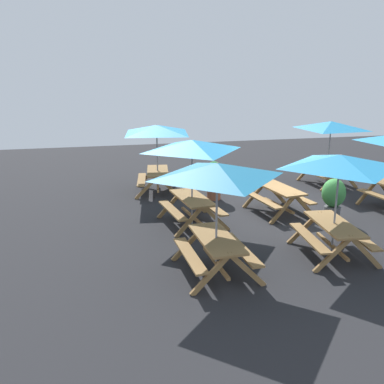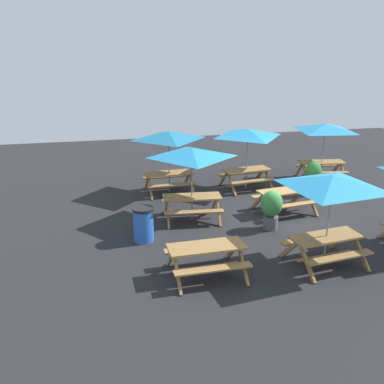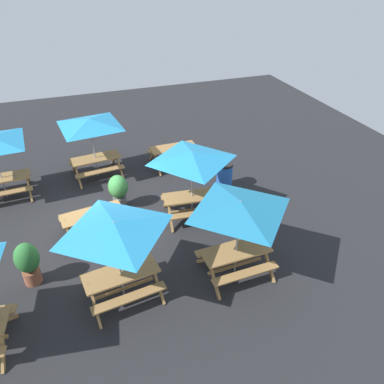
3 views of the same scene
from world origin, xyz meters
name	(u,v)px [view 3 (image 3 of 3)]	position (x,y,z in m)	size (l,w,h in m)	color
ground_plane	(103,229)	(0.00, 0.00, 0.00)	(26.72, 26.72, 0.00)	#232326
picnic_table_0	(192,161)	(2.83, -0.26, 1.99)	(2.20, 2.20, 2.34)	olive
picnic_table_1	(115,233)	(0.11, -2.85, 1.99)	(2.24, 2.24, 2.34)	olive
picnic_table_4	(93,219)	(-0.25, -0.16, 0.56)	(1.97, 1.74, 0.81)	olive
picnic_table_5	(240,212)	(3.06, -3.04, 1.99)	(2.07, 2.07, 2.34)	olive
picnic_table_6	(90,127)	(0.29, 3.36, 1.99)	(2.81, 2.81, 2.34)	olive
picnic_table_7	(174,152)	(3.29, 3.23, 0.56)	(1.83, 1.57, 0.81)	olive
trash_bin_blue	(224,175)	(4.50, 0.99, 0.49)	(0.59, 0.59, 0.98)	blue
potted_plant_0	(118,190)	(0.72, 0.99, 0.68)	(0.64, 0.64, 1.19)	#59595B
potted_plant_1	(28,262)	(-2.01, -1.62, 0.70)	(0.60, 0.60, 1.25)	#935138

